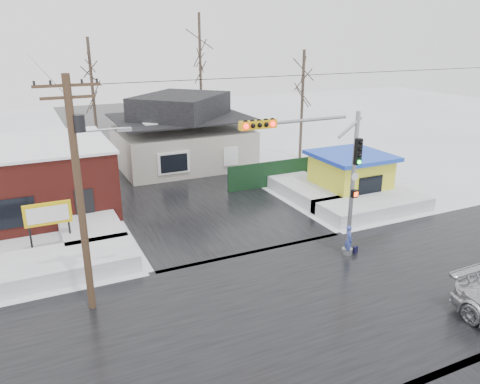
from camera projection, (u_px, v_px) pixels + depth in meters
name	position (u px, v px, depth m)	size (l,w,h in m)	color
ground	(312.00, 304.00, 18.70)	(120.00, 120.00, 0.00)	white
road_ns	(312.00, 303.00, 18.69)	(10.00, 120.00, 0.02)	black
road_ew	(312.00, 303.00, 18.69)	(120.00, 10.00, 0.02)	black
snowbank_nw	(57.00, 265.00, 20.92)	(7.00, 3.00, 0.80)	white
snowbank_ne	(373.00, 205.00, 28.20)	(7.00, 3.00, 0.80)	white
snowbank_nside_w	(87.00, 220.00, 26.01)	(3.00, 8.00, 0.80)	white
snowbank_nside_e	(301.00, 187.00, 31.67)	(3.00, 8.00, 0.80)	white
traffic_signal	(326.00, 169.00, 20.75)	(6.05, 0.68, 7.00)	gray
utility_pole	(80.00, 184.00, 16.84)	(3.15, 0.44, 9.00)	#382619
brick_building	(3.00, 181.00, 27.27)	(12.20, 8.20, 4.12)	maroon
marquee_sign	(48.00, 215.00, 22.56)	(2.20, 0.21, 2.55)	black
house	(182.00, 133.00, 37.49)	(10.40, 8.40, 5.76)	#B2ADA1
kiosk	(350.00, 175.00, 30.62)	(4.60, 4.60, 2.88)	yellow
fence	(280.00, 173.00, 33.02)	(8.00, 0.12, 1.80)	black
tree_far_left	(90.00, 64.00, 36.76)	(3.00, 3.00, 10.00)	#332821
tree_far_mid	(200.00, 41.00, 42.01)	(3.00, 3.00, 12.00)	#332821
tree_far_right	(303.00, 73.00, 38.35)	(3.00, 3.00, 9.00)	#332821
pedestrian	(349.00, 240.00, 22.60)	(0.56, 0.37, 1.53)	#3E51AE
shopping_bag	(355.00, 250.00, 22.90)	(0.28, 0.12, 0.35)	black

